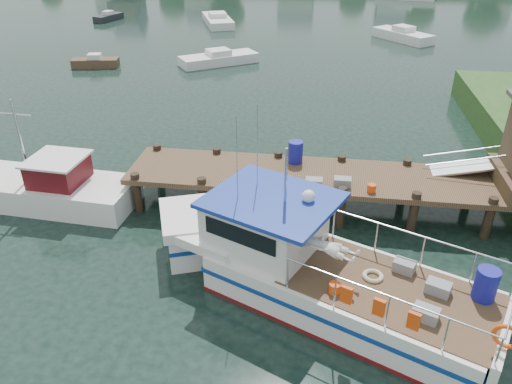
# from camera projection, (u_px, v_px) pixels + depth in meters

# --- Properties ---
(ground_plane) EXTENTS (160.00, 160.00, 0.00)m
(ground_plane) POSITION_uv_depth(u_px,v_px,m) (287.00, 204.00, 19.36)
(ground_plane) COLOR black
(dock) EXTENTS (16.60, 3.00, 4.78)m
(dock) POSITION_uv_depth(u_px,v_px,m) (474.00, 163.00, 17.48)
(dock) COLOR #4C3624
(dock) RESTS_ON ground
(lobster_boat) EXTENTS (10.67, 6.77, 5.34)m
(lobster_boat) POSITION_uv_depth(u_px,v_px,m) (306.00, 265.00, 14.45)
(lobster_boat) COLOR silver
(lobster_boat) RESTS_ON ground
(work_boat) EXTENTS (7.90, 2.85, 4.14)m
(work_boat) POSITION_uv_depth(u_px,v_px,m) (42.00, 187.00, 19.20)
(work_boat) COLOR silver
(work_boat) RESTS_ON ground
(moored_rowboat) EXTENTS (3.47, 1.77, 0.96)m
(moored_rowboat) POSITION_uv_depth(u_px,v_px,m) (95.00, 62.00, 36.46)
(moored_rowboat) COLOR #4C3624
(moored_rowboat) RESTS_ON ground
(moored_a) EXTENTS (5.88, 4.93, 1.07)m
(moored_a) POSITION_uv_depth(u_px,v_px,m) (219.00, 58.00, 37.22)
(moored_a) COLOR silver
(moored_a) RESTS_ON ground
(moored_b) EXTENTS (5.16, 5.58, 1.26)m
(moored_b) POSITION_uv_depth(u_px,v_px,m) (403.00, 35.00, 44.06)
(moored_b) COLOR silver
(moored_b) RESTS_ON ground
(moored_d) EXTENTS (4.60, 7.25, 1.17)m
(moored_d) POSITION_uv_depth(u_px,v_px,m) (218.00, 20.00, 50.44)
(moored_d) COLOR silver
(moored_d) RESTS_ON ground
(moored_e) EXTENTS (2.21, 3.73, 0.98)m
(moored_e) POSITION_uv_depth(u_px,v_px,m) (109.00, 17.00, 52.27)
(moored_e) COLOR black
(moored_e) RESTS_ON ground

